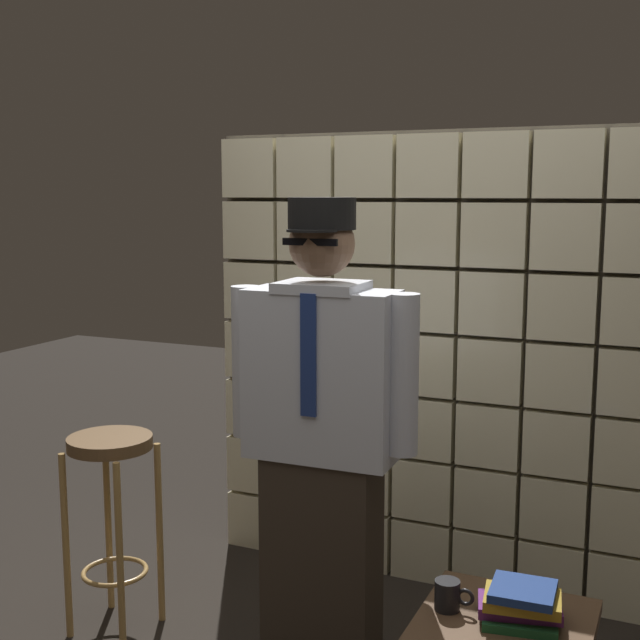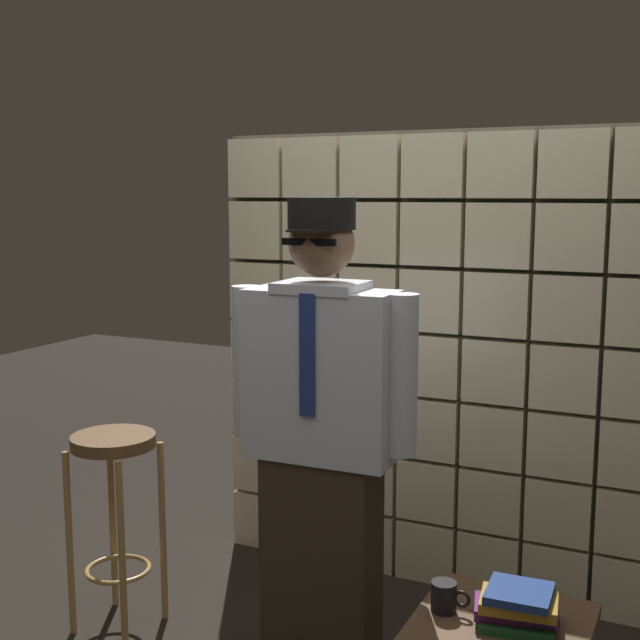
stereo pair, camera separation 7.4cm
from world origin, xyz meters
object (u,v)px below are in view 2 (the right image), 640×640
(standing_person, at_px, (321,437))
(book_stack, at_px, (518,607))
(coffee_mug, at_px, (445,597))
(bar_stool, at_px, (115,485))

(standing_person, xyz_separation_m, book_stack, (0.76, -0.22, -0.37))
(standing_person, bearing_deg, coffee_mug, -25.57)
(standing_person, xyz_separation_m, coffee_mug, (0.54, -0.24, -0.38))
(bar_stool, height_order, coffee_mug, bar_stool)
(bar_stool, xyz_separation_m, book_stack, (1.68, -0.20, -0.05))
(standing_person, xyz_separation_m, bar_stool, (-0.92, -0.02, -0.31))
(bar_stool, bearing_deg, book_stack, -6.78)
(bar_stool, relative_size, coffee_mug, 6.52)
(bar_stool, distance_m, book_stack, 1.70)
(bar_stool, relative_size, book_stack, 3.00)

